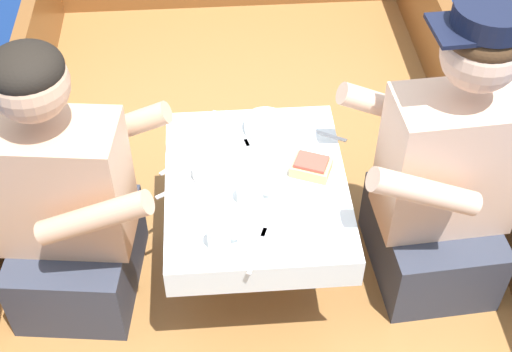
{
  "coord_description": "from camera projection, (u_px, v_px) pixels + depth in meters",
  "views": [
    {
      "loc": [
        -0.11,
        -1.46,
        2.24
      ],
      "look_at": [
        0.0,
        0.05,
        0.71
      ],
      "focal_mm": 50.0,
      "sensor_mm": 36.0,
      "label": 1
    }
  ],
  "objects": [
    {
      "name": "ground_plane",
      "position": [
        257.0,
        320.0,
        2.63
      ],
      "size": [
        60.0,
        60.0,
        0.0
      ],
      "primitive_type": "plane",
      "color": "navy"
    },
    {
      "name": "boat_deck",
      "position": [
        257.0,
        299.0,
        2.53
      ],
      "size": [
        1.81,
        3.53,
        0.27
      ],
      "primitive_type": "cube",
      "color": "#9E6B38",
      "rests_on": "ground_plane"
    },
    {
      "name": "cockpit_table",
      "position": [
        256.0,
        193.0,
        2.21
      ],
      "size": [
        0.55,
        0.67,
        0.42
      ],
      "color": "#B2B2B7",
      "rests_on": "boat_deck"
    },
    {
      "name": "person_port",
      "position": [
        66.0,
        206.0,
        2.14
      ],
      "size": [
        0.56,
        0.49,
        0.96
      ],
      "rotation": [
        0.0,
        0.0,
        -0.12
      ],
      "color": "#333847",
      "rests_on": "boat_deck"
    },
    {
      "name": "person_starboard",
      "position": [
        445.0,
        179.0,
        2.17
      ],
      "size": [
        0.54,
        0.47,
        1.03
      ],
      "rotation": [
        0.0,
        0.0,
        3.21
      ],
      "color": "#333847",
      "rests_on": "boat_deck"
    },
    {
      "name": "plate_sandwich",
      "position": [
        311.0,
        173.0,
        2.19
      ],
      "size": [
        0.17,
        0.17,
        0.01
      ],
      "color": "silver",
      "rests_on": "cockpit_table"
    },
    {
      "name": "plate_bread",
      "position": [
        302.0,
        231.0,
        2.03
      ],
      "size": [
        0.18,
        0.18,
        0.01
      ],
      "color": "silver",
      "rests_on": "cockpit_table"
    },
    {
      "name": "sandwich",
      "position": [
        311.0,
        167.0,
        2.17
      ],
      "size": [
        0.14,
        0.12,
        0.05
      ],
      "rotation": [
        0.0,
        0.0,
        -0.39
      ],
      "color": "tan",
      "rests_on": "plate_sandwich"
    },
    {
      "name": "bowl_port_near",
      "position": [
        213.0,
        171.0,
        2.17
      ],
      "size": [
        0.12,
        0.12,
        0.04
      ],
      "color": "silver",
      "rests_on": "cockpit_table"
    },
    {
      "name": "bowl_starboard_near",
      "position": [
        265.0,
        124.0,
        2.32
      ],
      "size": [
        0.14,
        0.14,
        0.04
      ],
      "color": "silver",
      "rests_on": "cockpit_table"
    },
    {
      "name": "coffee_cup_port",
      "position": [
        219.0,
        236.0,
        1.97
      ],
      "size": [
        0.09,
        0.07,
        0.07
      ],
      "color": "silver",
      "rests_on": "cockpit_table"
    },
    {
      "name": "coffee_cup_starboard",
      "position": [
        250.0,
        192.0,
        2.09
      ],
      "size": [
        0.11,
        0.08,
        0.07
      ],
      "color": "silver",
      "rests_on": "cockpit_table"
    },
    {
      "name": "utensil_spoon_starboard",
      "position": [
        210.0,
        121.0,
        2.36
      ],
      "size": [
        0.08,
        0.16,
        0.01
      ],
      "rotation": [
        0.0,
        0.0,
        1.23
      ],
      "color": "silver",
      "rests_on": "cockpit_table"
    },
    {
      "name": "utensil_fork_port",
      "position": [
        253.0,
        153.0,
        2.26
      ],
      "size": [
        0.06,
        0.17,
        0.0
      ],
      "rotation": [
        0.0,
        0.0,
        1.83
      ],
      "color": "silver",
      "rests_on": "cockpit_table"
    },
    {
      "name": "utensil_knife_starboard",
      "position": [
        181.0,
        161.0,
        2.23
      ],
      "size": [
        0.14,
        0.12,
        0.0
      ],
      "rotation": [
        0.0,
        0.0,
        0.72
      ],
      "color": "silver",
      "rests_on": "cockpit_table"
    },
    {
      "name": "utensil_spoon_port",
      "position": [
        314.0,
        131.0,
        2.33
      ],
      "size": [
        0.16,
        0.09,
        0.01
      ],
      "rotation": [
        0.0,
        0.0,
        2.64
      ],
      "color": "silver",
      "rests_on": "cockpit_table"
    },
    {
      "name": "utensil_fork_starboard",
      "position": [
        259.0,
        246.0,
        1.99
      ],
      "size": [
        0.07,
        0.17,
        0.0
      ],
      "rotation": [
        0.0,
        0.0,
        1.22
      ],
      "color": "silver",
      "rests_on": "cockpit_table"
    },
    {
      "name": "utensil_knife_port",
      "position": [
        181.0,
        186.0,
        2.15
      ],
      "size": [
        0.15,
        0.1,
        0.0
      ],
      "rotation": [
        0.0,
        0.0,
        0.52
      ],
      "color": "silver",
      "rests_on": "cockpit_table"
    }
  ]
}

